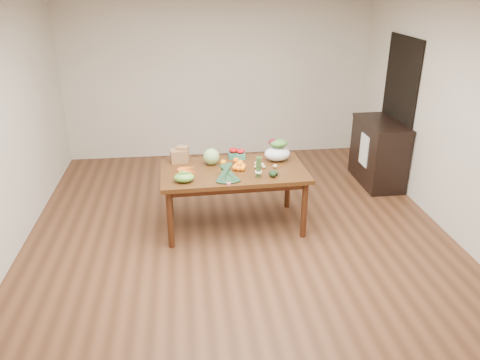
{
  "coord_description": "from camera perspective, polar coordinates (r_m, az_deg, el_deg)",
  "views": [
    {
      "loc": [
        -0.58,
        -4.65,
        2.85
      ],
      "look_at": [
        -0.01,
        0.0,
        0.79
      ],
      "focal_mm": 35.0,
      "sensor_mm": 36.0,
      "label": 1
    }
  ],
  "objects": [
    {
      "name": "potato_c",
      "position": [
        5.59,
        2.7,
        1.86
      ],
      "size": [
        0.06,
        0.05,
        0.05
      ],
      "primitive_type": "ellipsoid",
      "color": "tan",
      "rests_on": "dining_table"
    },
    {
      "name": "mandarin_cluster",
      "position": [
        5.5,
        -0.08,
        1.81
      ],
      "size": [
        0.18,
        0.18,
        0.1
      ],
      "primitive_type": null,
      "rotation": [
        0.0,
        0.0,
        0.03
      ],
      "color": "orange",
      "rests_on": "dining_table"
    },
    {
      "name": "strawberry_basket_a",
      "position": [
        5.85,
        -0.82,
        3.18
      ],
      "size": [
        0.12,
        0.12,
        0.1
      ],
      "primitive_type": null,
      "rotation": [
        0.0,
        0.0,
        0.03
      ],
      "color": "#AD0B0B",
      "rests_on": "dining_table"
    },
    {
      "name": "dish_towel",
      "position": [
        6.95,
        14.88,
        3.54
      ],
      "size": [
        0.02,
        0.28,
        0.45
      ],
      "primitive_type": "cube",
      "color": "white",
      "rests_on": "cabinet"
    },
    {
      "name": "orange_b",
      "position": [
        5.68,
        -0.48,
        2.4
      ],
      "size": [
        0.08,
        0.08,
        0.08
      ],
      "primitive_type": "sphere",
      "color": "orange",
      "rests_on": "dining_table"
    },
    {
      "name": "strawberry_basket_b",
      "position": [
        5.83,
        0.08,
        3.09
      ],
      "size": [
        0.11,
        0.11,
        0.1
      ],
      "primitive_type": null,
      "rotation": [
        0.0,
        0.0,
        0.03
      ],
      "color": "red",
      "rests_on": "dining_table"
    },
    {
      "name": "room_walls",
      "position": [
        4.92,
        0.08,
        5.94
      ],
      "size": [
        5.02,
        6.02,
        2.7
      ],
      "color": "silver",
      "rests_on": "floor"
    },
    {
      "name": "floor",
      "position": [
        5.48,
        0.07,
        -7.62
      ],
      "size": [
        6.0,
        6.0,
        0.0
      ],
      "primitive_type": "plane",
      "color": "brown",
      "rests_on": "ground"
    },
    {
      "name": "cabinet",
      "position": [
        7.15,
        16.52,
        3.22
      ],
      "size": [
        0.52,
        1.02,
        0.94
      ],
      "primitive_type": "cube",
      "color": "black",
      "rests_on": "floor"
    },
    {
      "name": "doorway_dark",
      "position": [
        7.19,
        18.62,
        7.94
      ],
      "size": [
        0.02,
        1.0,
        2.1
      ],
      "primitive_type": "cube",
      "color": "black",
      "rests_on": "floor"
    },
    {
      "name": "snap_pea_bag",
      "position": [
        5.2,
        -6.83,
        0.31
      ],
      "size": [
        0.23,
        0.17,
        0.1
      ],
      "primitive_type": "ellipsoid",
      "color": "#5B9C34",
      "rests_on": "dining_table"
    },
    {
      "name": "potato_d",
      "position": [
        5.63,
        1.99,
        2.02
      ],
      "size": [
        0.06,
        0.05,
        0.05
      ],
      "primitive_type": "ellipsoid",
      "color": "tan",
      "rests_on": "dining_table"
    },
    {
      "name": "potato_b",
      "position": [
        5.55,
        2.93,
        1.61
      ],
      "size": [
        0.05,
        0.04,
        0.04
      ],
      "primitive_type": "ellipsoid",
      "color": "tan",
      "rests_on": "dining_table"
    },
    {
      "name": "potato_e",
      "position": [
        5.56,
        4.3,
        1.69
      ],
      "size": [
        0.06,
        0.05,
        0.05
      ],
      "primitive_type": "ellipsoid",
      "color": "tan",
      "rests_on": "dining_table"
    },
    {
      "name": "kale_bunch",
      "position": [
        5.18,
        -1.53,
        0.74
      ],
      "size": [
        0.33,
        0.41,
        0.16
      ],
      "primitive_type": null,
      "rotation": [
        0.0,
        0.0,
        0.03
      ],
      "color": "black",
      "rests_on": "dining_table"
    },
    {
      "name": "potato_a",
      "position": [
        5.54,
        1.94,
        1.62
      ],
      "size": [
        0.05,
        0.04,
        0.04
      ],
      "primitive_type": "ellipsoid",
      "color": "tan",
      "rests_on": "dining_table"
    },
    {
      "name": "carrots",
      "position": [
        5.48,
        -6.42,
        1.16
      ],
      "size": [
        0.23,
        0.25,
        0.03
      ],
      "primitive_type": null,
      "rotation": [
        0.0,
        0.0,
        0.03
      ],
      "color": "#E75813",
      "rests_on": "dining_table"
    },
    {
      "name": "salad_bag",
      "position": [
        5.76,
        4.57,
        3.53
      ],
      "size": [
        0.33,
        0.25,
        0.25
      ],
      "primitive_type": null,
      "rotation": [
        0.0,
        0.0,
        0.03
      ],
      "color": "silver",
      "rests_on": "dining_table"
    },
    {
      "name": "paper_bag",
      "position": [
        5.75,
        -7.44,
        3.08
      ],
      "size": [
        0.28,
        0.23,
        0.19
      ],
      "primitive_type": null,
      "rotation": [
        0.0,
        0.0,
        0.03
      ],
      "color": "olive",
      "rests_on": "dining_table"
    },
    {
      "name": "avocado_b",
      "position": [
        5.37,
        4.33,
        0.94
      ],
      "size": [
        0.09,
        0.11,
        0.06
      ],
      "primitive_type": "ellipsoid",
      "rotation": [
        0.0,
        0.0,
        0.3
      ],
      "color": "black",
      "rests_on": "dining_table"
    },
    {
      "name": "avocado_a",
      "position": [
        5.31,
        3.97,
        0.77
      ],
      "size": [
        0.11,
        0.13,
        0.08
      ],
      "primitive_type": "ellipsoid",
      "rotation": [
        0.0,
        0.0,
        0.3
      ],
      "color": "black",
      "rests_on": "dining_table"
    },
    {
      "name": "cabbage",
      "position": [
        5.64,
        -3.52,
        2.86
      ],
      "size": [
        0.2,
        0.2,
        0.2
      ],
      "primitive_type": "sphere",
      "color": "#8DC16F",
      "rests_on": "dining_table"
    },
    {
      "name": "orange_a",
      "position": [
        5.62,
        -2.04,
        2.13
      ],
      "size": [
        0.08,
        0.08,
        0.08
      ],
      "primitive_type": "sphere",
      "color": "orange",
      "rests_on": "dining_table"
    },
    {
      "name": "dining_table",
      "position": [
        5.67,
        -0.77,
        -2.19
      ],
      "size": [
        1.73,
        0.99,
        0.75
      ],
      "primitive_type": "cube",
      "rotation": [
        0.0,
        0.0,
        0.03
      ],
      "color": "#4C2B11",
      "rests_on": "floor"
    },
    {
      "name": "orange_c",
      "position": [
        5.61,
        0.02,
        2.11
      ],
      "size": [
        0.08,
        0.08,
        0.08
      ],
      "primitive_type": "sphere",
      "color": "#FF9A0F",
      "rests_on": "dining_table"
    },
    {
      "name": "asparagus_bundle",
      "position": [
        5.26,
        2.28,
        1.6
      ],
      "size": [
        0.08,
        0.12,
        0.26
      ],
      "primitive_type": null,
      "rotation": [
        0.15,
        0.0,
        0.03
      ],
      "color": "#58863D",
      "rests_on": "dining_table"
    }
  ]
}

